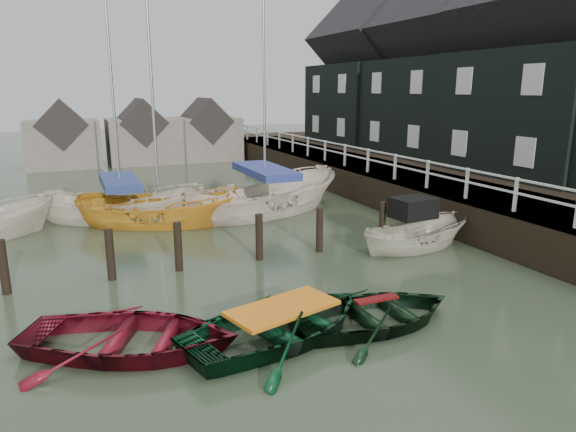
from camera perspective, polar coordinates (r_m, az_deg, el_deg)
name	(u,v)px	position (r m, az deg, el deg)	size (l,w,h in m)	color
ground	(256,303)	(12.42, -3.62, -9.65)	(120.00, 120.00, 0.00)	#2C3823
pier	(371,180)	(24.98, 9.21, 3.92)	(3.04, 32.00, 2.70)	black
land_strip	(461,187)	(28.41, 18.63, 3.11)	(14.00, 38.00, 1.50)	black
quay_houses	(490,74)	(27.00, 21.52, 14.50)	(6.52, 28.14, 10.01)	black
mooring_pilings	(182,253)	(14.69, -11.74, -4.06)	(13.72, 0.22, 1.80)	black
far_sheds	(139,136)	(37.16, -16.22, 8.56)	(14.00, 4.08, 4.39)	#665B51
rowboat_red	(132,351)	(10.78, -16.96, -14.11)	(3.02, 4.22, 0.87)	maroon
rowboat_green	(283,337)	(10.84, -0.59, -13.31)	(3.10, 4.34, 0.90)	black
rowboat_dkgreen	(375,324)	(11.52, 9.67, -11.80)	(2.74, 3.83, 0.79)	black
motorboat	(415,245)	(16.97, 13.88, -3.12)	(4.09, 1.82, 2.38)	beige
sailboat_b	(122,218)	(21.14, -17.91, -0.18)	(6.91, 4.70, 11.51)	beige
sailboat_c	(160,223)	(20.12, -14.01, -0.75)	(6.81, 4.82, 11.17)	gold
sailboat_d	(265,210)	(21.37, -2.52, 0.63)	(8.05, 5.02, 12.48)	silver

